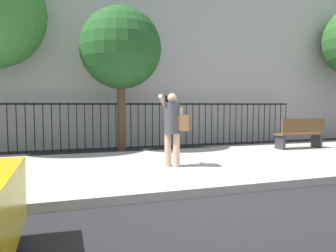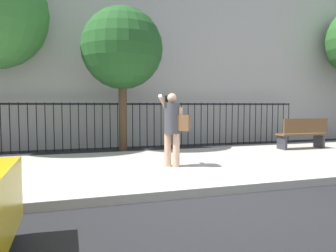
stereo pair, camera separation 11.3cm
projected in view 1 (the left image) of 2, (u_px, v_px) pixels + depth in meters
The scene contains 6 objects.
ground_plane at pixel (221, 195), 5.15m from camera, with size 60.00×60.00×0.00m, color black.
sidewalk at pixel (177, 166), 7.23m from camera, with size 28.00×4.40×0.15m, color #B2ADA3.
iron_fence at pixel (142, 119), 10.68m from camera, with size 12.03×0.04×1.60m.
pedestrian_on_phone at pixel (173, 124), 6.75m from camera, with size 0.70×0.64×1.62m.
street_bench at pixel (301, 133), 9.62m from camera, with size 1.60×0.45×0.95m.
street_tree_near at pixel (121, 49), 9.37m from camera, with size 2.48×2.48×4.48m.
Camera 1 is at (-2.39, -4.54, 1.51)m, focal length 32.89 mm.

